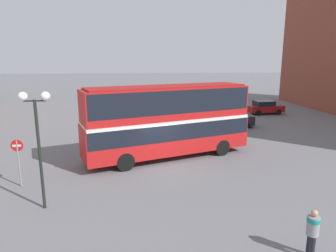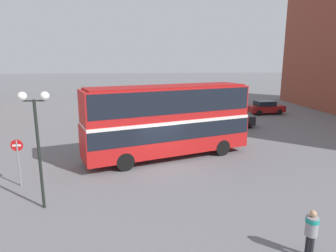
{
  "view_description": "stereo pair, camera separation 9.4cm",
  "coord_description": "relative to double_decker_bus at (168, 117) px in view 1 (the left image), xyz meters",
  "views": [
    {
      "loc": [
        -1.59,
        -16.52,
        6.12
      ],
      "look_at": [
        0.47,
        1.54,
        2.05
      ],
      "focal_mm": 32.0,
      "sensor_mm": 36.0,
      "label": 1
    },
    {
      "loc": [
        -1.5,
        -16.53,
        6.12
      ],
      "look_at": [
        0.47,
        1.54,
        2.05
      ],
      "focal_mm": 32.0,
      "sensor_mm": 36.0,
      "label": 2
    }
  ],
  "objects": [
    {
      "name": "double_decker_bus",
      "position": [
        0.0,
        0.0,
        0.0
      ],
      "size": [
        10.73,
        5.68,
        4.55
      ],
      "rotation": [
        0.0,
        0.0,
        0.33
      ],
      "color": "red",
      "rests_on": "ground_plane"
    },
    {
      "name": "no_entry_sign",
      "position": [
        -7.69,
        -3.59,
        -1.04
      ],
      "size": [
        0.58,
        0.08,
        2.37
      ],
      "color": "gray",
      "rests_on": "ground_plane"
    },
    {
      "name": "street_lamp_twin_globe",
      "position": [
        -5.91,
        -6.01,
        1.13
      ],
      "size": [
        1.2,
        0.36,
        4.89
      ],
      "color": "black",
      "rests_on": "ground_plane"
    },
    {
      "name": "pedestrian_foreground",
      "position": [
        3.34,
        -10.29,
        -1.62
      ],
      "size": [
        0.45,
        0.45,
        1.62
      ],
      "rotation": [
        0.0,
        0.0,
        3.01
      ],
      "color": "#232328",
      "rests_on": "ground_plane"
    },
    {
      "name": "ground_plane",
      "position": [
        -0.47,
        -1.54,
        -2.61
      ],
      "size": [
        240.0,
        240.0,
        0.0
      ],
      "primitive_type": "plane",
      "color": "slate"
    },
    {
      "name": "parked_car_kerb_far",
      "position": [
        6.78,
        8.26,
        -1.79
      ],
      "size": [
        4.37,
        2.31,
        1.63
      ],
      "rotation": [
        0.0,
        0.0,
        3.0
      ],
      "color": "black",
      "rests_on": "ground_plane"
    },
    {
      "name": "parked_car_kerb_near",
      "position": [
        12.69,
        14.14,
        -1.84
      ],
      "size": [
        4.13,
        2.13,
        1.51
      ],
      "rotation": [
        0.0,
        0.0,
        0.08
      ],
      "color": "maroon",
      "rests_on": "ground_plane"
    }
  ]
}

